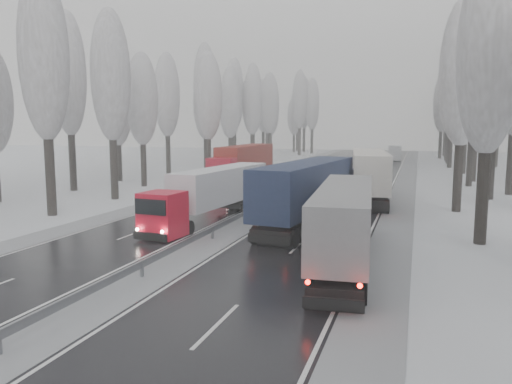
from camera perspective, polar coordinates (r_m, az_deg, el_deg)
The scene contains 54 objects.
ground at distance 19.96m, azimuth -18.90°, elevation -12.48°, with size 260.00×260.00×0.00m, color silver.
carriageway_right at distance 45.81m, azimuth 10.02°, elevation -0.98°, with size 7.50×200.00×0.03m, color black.
carriageway_left at distance 48.37m, azimuth -2.39°, elevation -0.42°, with size 7.50×200.00×0.03m, color black.
median_slush at distance 46.82m, azimuth 3.65°, elevation -0.69°, with size 3.00×200.00×0.04m, color gray.
shoulder_right at distance 45.40m, azimuth 16.22°, elevation -1.23°, with size 2.40×200.00×0.04m, color gray.
shoulder_left at distance 50.30m, azimuth -7.68°, elevation -0.17°, with size 2.40×200.00×0.04m, color gray.
median_guardrail at distance 46.72m, azimuth 3.65°, elevation 0.01°, with size 0.12×200.00×0.76m.
tree_16 at distance 31.02m, azimuth 25.26°, elevation 14.19°, with size 3.60×3.60×16.53m.
tree_18 at distance 42.22m, azimuth 22.61°, elevation 12.40°, with size 3.60×3.60×16.58m.
tree_20 at distance 50.58m, azimuth 25.75°, elevation 10.70°, with size 3.60×3.60×15.71m.
tree_22 at distance 60.85m, azimuth 23.62°, elevation 10.24°, with size 3.60×3.60×15.86m.
tree_24 at distance 66.54m, azimuth 24.08°, elevation 12.48°, with size 3.60×3.60×20.49m.
tree_26 at distance 76.60m, azimuth 22.99°, elevation 10.98°, with size 3.60×3.60×18.78m.
tree_28 at distance 87.18m, azimuth 21.60°, elevation 10.91°, with size 3.60×3.60×19.62m.
tree_29 at distance 91.80m, azimuth 26.08°, elevation 9.88°, with size 3.60×3.60×18.11m.
tree_30 at distance 96.85m, azimuth 21.35°, elevation 9.87°, with size 3.60×3.60×17.86m.
tree_31 at distance 101.33m, azimuth 24.63°, elevation 9.83°, with size 3.60×3.60×18.58m.
tree_32 at distance 104.33m, azimuth 21.15°, elevation 9.49°, with size 3.60×3.60×17.33m.
tree_33 at distance 108.45m, azimuth 22.67°, elevation 8.30°, with size 3.60×3.60×14.33m.
tree_34 at distance 111.39m, azimuth 20.50°, elevation 9.46°, with size 3.60×3.60×17.63m.
tree_35 at distance 116.10m, azimuth 25.03°, elevation 9.33°, with size 3.60×3.60×18.25m.
tree_36 at distance 121.34m, azimuth 20.97°, elevation 10.02°, with size 3.60×3.60×20.23m.
tree_37 at distance 125.74m, azimuth 24.04°, elevation 8.64°, with size 3.60×3.60×16.37m.
tree_38 at distance 131.91m, azimuth 21.46°, elevation 9.13°, with size 3.60×3.60×17.97m.
tree_39 at distance 136.04m, azimuth 22.54°, elevation 8.53°, with size 3.60×3.60×16.19m.
tree_56 at distance 40.59m, azimuth -23.08°, elevation 14.00°, with size 3.60×3.60×18.12m.
tree_58 at distance 47.80m, azimuth -16.29°, elevation 12.52°, with size 3.60×3.60×17.21m.
tree_59 at distance 55.60m, azimuth -20.65°, elevation 12.39°, with size 3.60×3.60×18.41m.
tree_60 at distance 57.21m, azimuth -12.93°, elevation 10.24°, with size 3.60×3.60×14.84m.
tree_61 at distance 63.64m, azimuth -15.56°, elevation 9.34°, with size 3.60×3.60×13.95m.
tree_62 at distance 64.01m, azimuth -5.50°, elevation 10.77°, with size 3.60×3.60×16.04m.
tree_63 at distance 71.07m, azimuth -10.15°, elevation 10.79°, with size 3.60×3.60×16.88m.
tree_64 at distance 73.94m, azimuth -5.79°, elevation 10.01°, with size 3.60×3.60×15.42m.
tree_65 at distance 78.47m, azimuth -5.84°, elevation 11.76°, with size 3.60×3.60×19.48m.
tree_66 at distance 82.79m, azimuth -3.00°, elevation 9.69°, with size 3.60×3.60×15.23m.
tree_67 at distance 87.07m, azimuth -2.91°, elevation 10.36°, with size 3.60×3.60×17.09m.
tree_68 at distance 88.66m, azimuth -0.44°, elevation 10.14°, with size 3.60×3.60×16.65m.
tree_69 at distance 94.13m, azimuth -2.50°, elevation 11.02°, with size 3.60×3.60×19.35m.
tree_70 at distance 98.20m, azimuth 1.60°, elevation 10.05°, with size 3.60×3.60×17.09m.
tree_71 at distance 103.52m, azimuth -0.33°, elevation 10.80°, with size 3.60×3.60×19.61m.
tree_72 at distance 107.85m, azimuth 1.68°, elevation 9.15°, with size 3.60×3.60×15.11m.
tree_73 at distance 112.56m, azimuth 0.83°, elevation 9.77°, with size 3.60×3.60×17.22m.
tree_74 at distance 117.42m, azimuth 5.03°, elevation 10.41°, with size 3.60×3.60×19.68m.
tree_75 at distance 123.60m, azimuth 1.26°, elevation 9.97°, with size 3.60×3.60×18.60m.
tree_76 at distance 126.33m, azimuth 6.46°, elevation 9.86°, with size 3.60×3.60×18.55m.
tree_77 at distance 131.38m, azimuth 4.37°, elevation 8.62°, with size 3.60×3.60×14.32m.
tree_78 at distance 133.53m, azimuth 5.55°, elevation 10.02°, with size 3.60×3.60×19.55m.
tree_79 at distance 137.99m, azimuth 4.77°, elevation 9.29°, with size 3.60×3.60×17.07m.
truck_grey_tarp at distance 25.02m, azimuth 10.22°, elevation -2.82°, with size 3.65×15.17×3.86m.
truck_blue_box at distance 33.99m, azimuth 6.45°, elevation 0.47°, with size 4.46×17.15×4.36m.
truck_cream_box at distance 46.25m, azimuth 12.77°, elevation 2.29°, with size 4.96×17.66×4.49m.
box_truck_distant at distance 102.16m, azimuth 15.59°, elevation 4.33°, with size 2.75×7.99×2.95m.
truck_red_white at distance 35.85m, azimuth -4.73°, elevation 0.21°, with size 3.48×14.44×3.67m.
truck_red_red at distance 59.08m, azimuth -1.47°, elevation 3.53°, with size 2.91×17.30×4.42m.
Camera 1 is at (11.49, -14.89, 6.69)m, focal length 35.00 mm.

